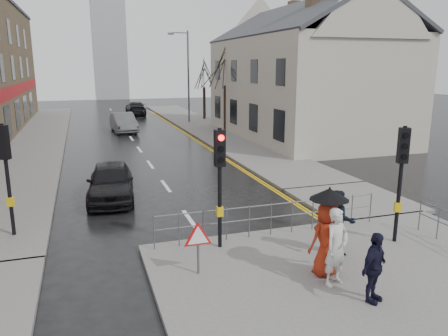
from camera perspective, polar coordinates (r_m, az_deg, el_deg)
ground at (r=12.45m, az=-1.15°, el=-11.26°), size 120.00×120.00×0.00m
near_pavement at (r=10.92m, az=20.52°, el=-15.48°), size 10.00×9.00×0.14m
left_pavement at (r=34.38m, az=-23.22°, el=3.65°), size 4.00×44.00×0.14m
right_pavement at (r=37.50m, az=-2.74°, el=5.42°), size 4.00×40.00×0.14m
pavement_bridge_right at (r=17.69m, az=16.49°, el=-4.05°), size 4.00×4.20×0.14m
building_right_cream at (r=32.64m, az=10.14°, el=12.37°), size 9.00×16.40×10.10m
church_tower at (r=73.11m, az=-14.80°, el=15.83°), size 5.00×5.00×18.00m
traffic_signal_near_left at (r=11.89m, az=-0.56°, el=0.09°), size 0.28×0.27×3.40m
traffic_signal_near_right at (r=13.26m, az=22.19°, el=0.48°), size 0.34×0.33×3.40m
traffic_signal_far_left at (r=14.29m, az=-26.62°, el=0.91°), size 0.34×0.33×3.40m
guard_railing_front at (r=13.30m, az=6.18°, el=-5.72°), size 7.14×0.04×1.00m
warning_sign at (r=10.77m, az=-3.42°, el=-9.28°), size 0.80×0.07×1.35m
street_lamp at (r=39.90m, az=-4.94°, el=12.54°), size 1.83×0.25×8.00m
tree_near at (r=34.57m, az=0.16°, el=13.20°), size 2.40×2.40×6.58m
tree_far at (r=42.38m, az=-2.63°, el=12.23°), size 2.40×2.40×5.64m
pedestrian_a at (r=10.58m, az=14.46°, el=-9.95°), size 0.79×0.65×1.86m
pedestrian_b at (r=12.16m, az=14.73°, el=-7.01°), size 1.07×0.97×1.81m
pedestrian_with_umbrella at (r=10.91m, az=13.35°, el=-7.86°), size 0.97×0.96×2.20m
pedestrian_d at (r=10.14m, az=19.02°, el=-12.20°), size 1.00×0.76×1.58m
car_parked at (r=17.68m, az=-14.58°, el=-1.72°), size 2.11×4.42×1.46m
car_mid at (r=35.70m, az=-13.00°, el=5.81°), size 1.93×4.69×1.51m
car_far at (r=48.10m, az=-11.47°, el=7.66°), size 2.16×4.92×1.41m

